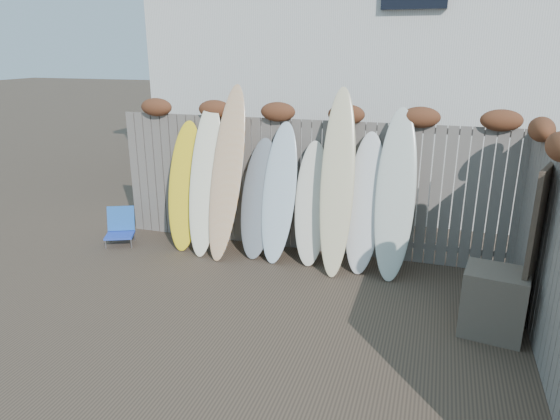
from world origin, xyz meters
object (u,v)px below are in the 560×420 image
(surfboard_0, at_px, (185,186))
(beach_chair, at_px, (120,227))
(wooden_crate, at_px, (493,302))
(lattice_panel, at_px, (539,245))

(surfboard_0, bearing_deg, beach_chair, -172.85)
(wooden_crate, distance_m, lattice_panel, 0.82)
(beach_chair, relative_size, lattice_panel, 0.32)
(beach_chair, xyz_separation_m, lattice_panel, (5.87, -0.68, 0.67))
(lattice_panel, distance_m, surfboard_0, 4.88)
(beach_chair, height_order, surfboard_0, surfboard_0)
(wooden_crate, bearing_deg, lattice_panel, 43.53)
(wooden_crate, height_order, surfboard_0, surfboard_0)
(lattice_panel, bearing_deg, surfboard_0, -171.89)
(wooden_crate, relative_size, lattice_panel, 0.40)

